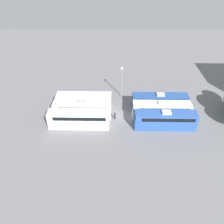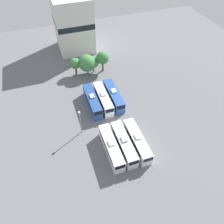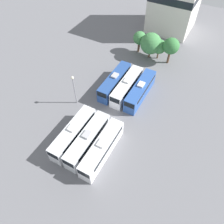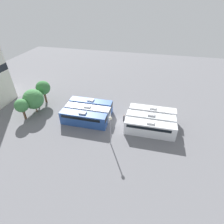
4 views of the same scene
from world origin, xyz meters
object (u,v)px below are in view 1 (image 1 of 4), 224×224
at_px(bus_4, 162,110).
at_px(light_pole, 122,77).
at_px(bus_2, 79,118).
at_px(worker_person, 115,115).
at_px(bus_0, 84,100).
at_px(bus_5, 165,120).
at_px(bus_3, 160,101).
at_px(bus_1, 83,109).

xyz_separation_m(bus_4, light_pole, (-7.85, -7.76, 3.05)).
height_order(bus_2, light_pole, light_pole).
relative_size(bus_2, worker_person, 6.17).
distance_m(bus_4, worker_person, 9.18).
bearing_deg(bus_4, light_pole, -135.31).
xyz_separation_m(bus_0, bus_2, (6.01, -0.26, 0.00)).
xyz_separation_m(bus_4, worker_person, (0.70, -9.10, -0.97)).
bearing_deg(light_pole, bus_0, -57.75).
bearing_deg(light_pole, bus_2, -36.21).
distance_m(bus_5, light_pole, 13.83).
bearing_deg(bus_0, bus_5, 68.93).
bearing_deg(worker_person, bus_2, -70.66).
xyz_separation_m(bus_5, worker_person, (-2.34, -9.31, -0.97)).
relative_size(bus_3, bus_5, 1.00).
xyz_separation_m(bus_0, bus_5, (6.03, 15.66, 0.00)).
bearing_deg(bus_0, light_pole, 122.25).
distance_m(bus_2, worker_person, 7.08).
bearing_deg(worker_person, bus_3, 111.71).
bearing_deg(bus_2, worker_person, 109.34).
relative_size(bus_4, worker_person, 6.17).
xyz_separation_m(bus_2, light_pole, (-10.87, 7.96, 3.05)).
height_order(bus_1, light_pole, light_pole).
distance_m(bus_0, worker_person, 7.41).
height_order(bus_3, light_pole, light_pole).
bearing_deg(bus_5, bus_1, -101.06).
height_order(bus_4, light_pole, light_pole).
distance_m(bus_4, light_pole, 11.45).
bearing_deg(bus_0, bus_1, 0.31).
bearing_deg(worker_person, bus_5, 75.86).
xyz_separation_m(bus_1, light_pole, (-7.83, 7.68, 3.05)).
height_order(bus_0, bus_1, same).
bearing_deg(bus_3, bus_2, -69.27).
distance_m(bus_3, bus_5, 6.01).
bearing_deg(bus_2, bus_1, 174.72).
distance_m(bus_2, light_pole, 13.81).
bearing_deg(bus_0, bus_2, -2.52).
relative_size(bus_0, bus_5, 1.00).
bearing_deg(light_pole, bus_3, 58.23).
distance_m(bus_5, worker_person, 9.65).
bearing_deg(bus_2, bus_3, 110.73).
distance_m(bus_2, bus_5, 15.93).
bearing_deg(bus_1, bus_5, 78.94).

